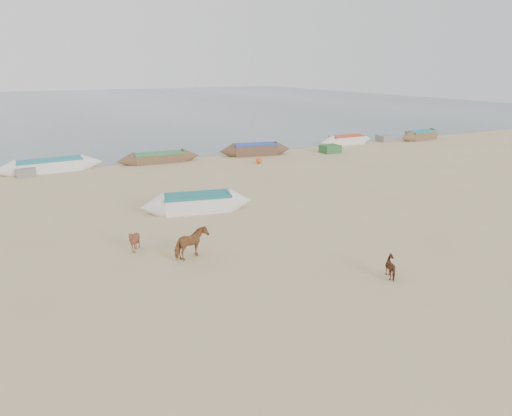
{
  "coord_description": "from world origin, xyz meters",
  "views": [
    {
      "loc": [
        -9.92,
        -14.34,
        6.98
      ],
      "look_at": [
        0.0,
        4.0,
        1.0
      ],
      "focal_mm": 35.0,
      "sensor_mm": 36.0,
      "label": 1
    }
  ],
  "objects_px": {
    "calf_front": "(134,241)",
    "calf_right": "(393,267)",
    "cow_adult": "(191,244)",
    "near_canoe": "(197,203)"
  },
  "relations": [
    {
      "from": "calf_front",
      "to": "calf_right",
      "type": "relative_size",
      "value": 1.21
    },
    {
      "from": "calf_front",
      "to": "cow_adult",
      "type": "bearing_deg",
      "value": 30.27
    },
    {
      "from": "calf_right",
      "to": "cow_adult",
      "type": "bearing_deg",
      "value": 45.87
    },
    {
      "from": "calf_right",
      "to": "calf_front",
      "type": "bearing_deg",
      "value": 45.32
    },
    {
      "from": "calf_front",
      "to": "calf_right",
      "type": "xyz_separation_m",
      "value": [
        7.1,
        -6.61,
        -0.08
      ]
    },
    {
      "from": "cow_adult",
      "to": "calf_right",
      "type": "height_order",
      "value": "cow_adult"
    },
    {
      "from": "cow_adult",
      "to": "near_canoe",
      "type": "relative_size",
      "value": 0.25
    },
    {
      "from": "calf_right",
      "to": "near_canoe",
      "type": "bearing_deg",
      "value": 13.29
    },
    {
      "from": "cow_adult",
      "to": "calf_right",
      "type": "distance_m",
      "value": 7.31
    },
    {
      "from": "near_canoe",
      "to": "cow_adult",
      "type": "bearing_deg",
      "value": -101.41
    }
  ]
}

